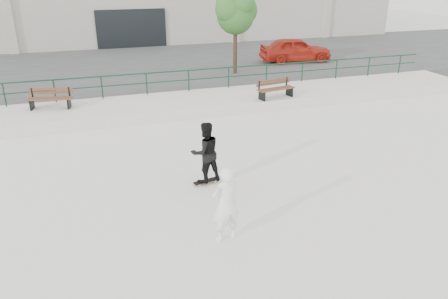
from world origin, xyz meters
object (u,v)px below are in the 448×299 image
object	(u,v)px
bench_right	(275,89)
seated_skater	(226,204)
red_car	(295,50)
standing_skater	(205,152)
tree	(236,11)
skateboard	(206,181)
bench_left	(50,99)

from	to	relation	value
bench_right	seated_skater	world-z (taller)	seated_skater
red_car	seated_skater	size ratio (longest dim) A/B	2.33
red_car	seated_skater	distance (m)	19.09
standing_skater	red_car	bearing A→B (deg)	-134.49
tree	standing_skater	world-z (taller)	tree
tree	red_car	distance (m)	5.58
bench_right	skateboard	size ratio (longest dim) A/B	2.31
standing_skater	seated_skater	xyz separation A→B (m)	(-0.34, -2.91, -0.08)
red_car	standing_skater	bearing A→B (deg)	150.21
bench_left	bench_right	bearing A→B (deg)	3.18
tree	red_car	xyz separation A→B (m)	(4.60, 1.84, -2.57)
bench_right	tree	bearing A→B (deg)	80.57
red_car	standing_skater	size ratio (longest dim) A/B	2.37
bench_left	red_car	xyz separation A→B (m)	(14.16, 5.62, 0.33)
bench_left	seated_skater	bearing A→B (deg)	-56.49
standing_skater	bench_left	bearing A→B (deg)	-68.38
bench_left	red_car	bearing A→B (deg)	33.66
bench_left	standing_skater	world-z (taller)	standing_skater
standing_skater	seated_skater	world-z (taller)	standing_skater
standing_skater	skateboard	bearing A→B (deg)	171.23
bench_left	skateboard	size ratio (longest dim) A/B	2.34
bench_right	standing_skater	xyz separation A→B (m)	(-5.05, -6.26, 0.11)
bench_right	tree	world-z (taller)	tree
tree	seated_skater	xyz separation A→B (m)	(-5.35, -14.44, -2.87)
red_car	seated_skater	world-z (taller)	red_car
red_car	seated_skater	xyz separation A→B (m)	(-9.96, -16.28, -0.31)
seated_skater	bench_right	bearing A→B (deg)	-131.05
red_car	standing_skater	xyz separation A→B (m)	(-9.62, -13.37, -0.23)
tree	skateboard	bearing A→B (deg)	-113.50
bench_right	skateboard	xyz separation A→B (m)	(-5.05, -6.26, -0.84)
bench_right	red_car	xyz separation A→B (m)	(4.56, 7.11, 0.34)
bench_left	red_car	distance (m)	15.24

